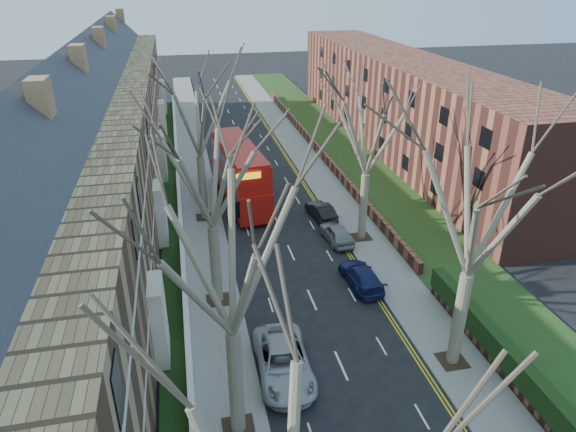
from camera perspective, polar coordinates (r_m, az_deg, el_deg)
pavement_left at (r=52.80m, az=-10.34°, el=4.87°), size 3.00×102.00×0.12m
pavement_right at (r=54.37m, az=2.42°, el=5.89°), size 3.00×102.00×0.12m
terrace_left at (r=43.95m, az=-20.43°, el=6.96°), size 9.70×78.00×13.60m
flats_right at (r=60.34m, az=12.38°, el=12.20°), size 13.97×54.00×10.00m
wall_hedge_right at (r=25.93m, az=28.88°, el=-20.27°), size 0.70×24.00×1.80m
front_wall_left at (r=45.16m, az=-11.98°, el=1.83°), size 0.30×78.00×1.00m
grass_verge_right at (r=55.59m, az=6.95°, el=6.27°), size 6.00×102.00×0.06m
tree_left_mid at (r=18.78m, az=-6.71°, el=-2.78°), size 10.50×10.50×14.71m
tree_left_far at (r=28.07m, az=-8.87°, el=6.22°), size 10.15×10.15×14.22m
tree_left_dist at (r=39.52m, az=-10.19°, el=12.28°), size 10.50×10.50×14.71m
tree_right_mid at (r=24.13m, az=20.72°, el=2.32°), size 10.50×10.50×14.71m
tree_right_far at (r=36.08m, az=9.05°, el=10.58°), size 10.15×10.15×14.22m
double_decker_bus at (r=44.81m, az=-5.41°, el=4.65°), size 3.90×12.20×4.98m
car_left_far at (r=26.62m, az=-0.49°, el=-15.89°), size 2.81×5.75×1.57m
car_right_near at (r=33.58m, az=8.15°, el=-6.61°), size 2.04×4.60×1.31m
car_right_mid at (r=38.49m, az=5.42°, el=-1.93°), size 1.95×4.13×1.36m
car_right_far at (r=42.02m, az=3.69°, el=0.56°), size 1.91×4.12×1.31m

